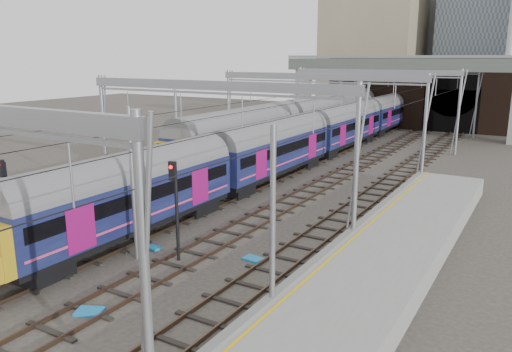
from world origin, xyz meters
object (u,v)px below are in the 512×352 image
Objects in this scene: signal_near_left at (6,193)px; signal_near_centre at (175,198)px; train_main at (315,135)px; train_second at (323,117)px.

signal_near_left is 0.96× the size of signal_near_centre.
train_main is 12.97× the size of signal_near_centre.
train_second reaches higher than signal_near_centre.
train_second is (-4.00, 11.20, 0.22)m from train_main.
train_second is 35.53m from signal_near_centre.
signal_near_centre is (3.76, -23.47, 0.58)m from train_main.
signal_near_left is at bearing -89.88° from train_second.
signal_near_left is at bearing -162.42° from signal_near_centre.
signal_near_left is 8.26m from signal_near_centre.
signal_near_centre is at bearing 10.13° from signal_near_left.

